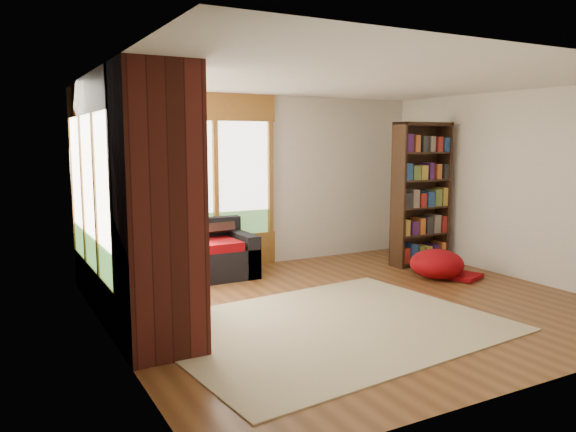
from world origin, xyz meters
name	(u,v)px	position (x,y,z in m)	size (l,w,h in m)	color
floor	(354,304)	(0.00, 0.00, 0.00)	(5.50, 5.50, 0.00)	#583318
ceiling	(357,79)	(0.00, 0.00, 2.60)	(5.50, 5.50, 0.00)	white
wall_back	(261,181)	(0.00, 2.50, 1.30)	(5.50, 0.04, 2.60)	silver
wall_front	(547,223)	(0.00, -2.50, 1.30)	(5.50, 0.04, 2.60)	silver
wall_left	(110,209)	(-2.75, 0.00, 1.30)	(0.04, 5.00, 2.60)	silver
wall_right	(519,185)	(2.75, 0.00, 1.30)	(0.04, 5.00, 2.60)	silver
windows_back	(186,180)	(-1.20, 2.47, 1.35)	(2.82, 0.10, 1.90)	#986426
windows_left	(90,192)	(-2.72, 1.20, 1.35)	(0.10, 2.62, 1.90)	#986426
roller_blind	(80,154)	(-2.69, 2.03, 1.75)	(0.03, 0.72, 0.90)	#66844B
brick_chimney	(158,211)	(-2.40, -0.35, 1.30)	(0.70, 0.70, 2.60)	#471914
sectional_sofa	(151,268)	(-1.95, 1.70, 0.30)	(2.20, 2.20, 0.80)	black
area_rug	(330,326)	(-0.68, -0.53, 0.01)	(3.43, 2.62, 0.01)	beige
bookshelf	(421,194)	(2.14, 1.28, 1.10)	(0.94, 0.31, 2.19)	#331D11
pouf	(437,263)	(1.76, 0.49, 0.21)	(0.75, 0.75, 0.40)	#99050A
dog_tan	(163,228)	(-1.71, 1.95, 0.77)	(0.94, 0.89, 0.46)	brown
dog_brindle	(137,243)	(-2.28, 1.01, 0.77)	(0.88, 0.98, 0.48)	black
throw_pillows	(149,232)	(-1.92, 1.85, 0.74)	(1.98, 1.68, 0.45)	#301E18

